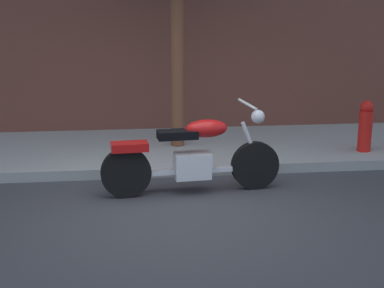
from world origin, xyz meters
name	(u,v)px	position (x,y,z in m)	size (l,w,h in m)	color
ground_plane	(178,212)	(0.00, 0.00, 0.00)	(60.00, 60.00, 0.00)	#38383D
sidewalk	(162,150)	(0.00, 2.60, 0.07)	(18.73, 2.52, 0.14)	#979797
motorcycle	(192,157)	(0.23, 0.67, 0.46)	(2.22, 0.70, 1.10)	black
fire_hydrant	(365,130)	(2.98, 1.88, 0.46)	(0.20, 0.20, 0.91)	red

